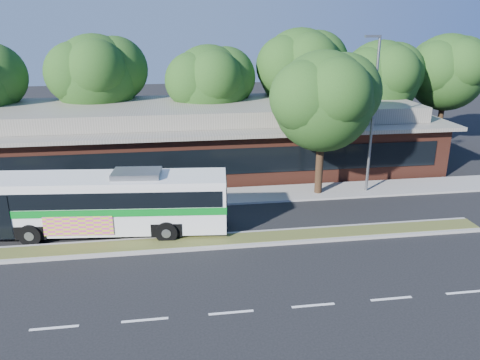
# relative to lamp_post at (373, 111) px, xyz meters

# --- Properties ---
(ground) EXTENTS (120.00, 120.00, 0.00)m
(ground) POSITION_rel_lamp_post_xyz_m (-9.56, -6.00, -4.90)
(ground) COLOR black
(ground) RESTS_ON ground
(median_strip) EXTENTS (26.00, 1.10, 0.15)m
(median_strip) POSITION_rel_lamp_post_xyz_m (-9.56, -5.40, -4.83)
(median_strip) COLOR #4E5624
(median_strip) RESTS_ON ground
(sidewalk) EXTENTS (44.00, 2.60, 0.12)m
(sidewalk) POSITION_rel_lamp_post_xyz_m (-9.56, 0.40, -4.84)
(sidewalk) COLOR gray
(sidewalk) RESTS_ON ground
(plaza_building) EXTENTS (33.20, 11.20, 4.45)m
(plaza_building) POSITION_rel_lamp_post_xyz_m (-9.56, 6.99, -2.77)
(plaza_building) COLOR #512519
(plaza_building) RESTS_ON ground
(lamp_post) EXTENTS (0.93, 0.18, 9.07)m
(lamp_post) POSITION_rel_lamp_post_xyz_m (0.00, 0.00, 0.00)
(lamp_post) COLOR slate
(lamp_post) RESTS_ON ground
(tree_bg_b) EXTENTS (6.69, 6.00, 9.00)m
(tree_bg_b) POSITION_rel_lamp_post_xyz_m (-16.13, 10.14, 1.24)
(tree_bg_b) COLOR black
(tree_bg_b) RESTS_ON ground
(tree_bg_c) EXTENTS (6.24, 5.60, 8.26)m
(tree_bg_c) POSITION_rel_lamp_post_xyz_m (-8.16, 9.13, 0.69)
(tree_bg_c) COLOR black
(tree_bg_c) RESTS_ON ground
(tree_bg_d) EXTENTS (6.91, 6.20, 9.37)m
(tree_bg_d) POSITION_rel_lamp_post_xyz_m (-1.12, 10.15, 1.52)
(tree_bg_d) COLOR black
(tree_bg_d) RESTS_ON ground
(tree_bg_e) EXTENTS (6.47, 5.80, 8.50)m
(tree_bg_e) POSITION_rel_lamp_post_xyz_m (4.85, 9.14, 0.84)
(tree_bg_e) COLOR black
(tree_bg_e) RESTS_ON ground
(tree_bg_f) EXTENTS (6.69, 6.00, 8.92)m
(tree_bg_f) POSITION_rel_lamp_post_xyz_m (10.87, 10.14, 1.16)
(tree_bg_f) COLOR black
(tree_bg_f) RESTS_ON ground
(transit_bus) EXTENTS (11.34, 3.49, 3.14)m
(transit_bus) POSITION_rel_lamp_post_xyz_m (-14.40, -3.61, -3.16)
(transit_bus) COLOR silver
(transit_bus) RESTS_ON ground
(sidewalk_tree) EXTENTS (6.28, 5.63, 8.34)m
(sidewalk_tree) POSITION_rel_lamp_post_xyz_m (-2.52, 0.25, 0.75)
(sidewalk_tree) COLOR black
(sidewalk_tree) RESTS_ON ground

